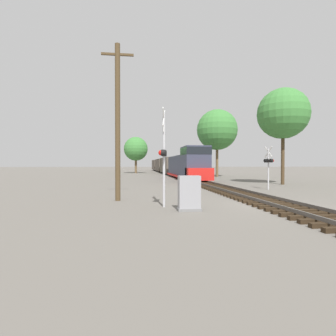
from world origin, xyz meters
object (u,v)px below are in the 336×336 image
at_px(crossing_signal_near, 163,154).
at_px(relay_cabinet, 189,193).
at_px(tree_deep_background, 136,149).
at_px(crossing_signal_far, 269,163).
at_px(tree_far_right, 283,114).
at_px(tree_mid_background, 217,130).
at_px(freight_train, 166,165).
at_px(utility_pole, 118,120).

height_order(crossing_signal_near, relay_cabinet, crossing_signal_near).
bearing_deg(tree_deep_background, crossing_signal_far, -75.35).
bearing_deg(tree_far_right, crossing_signal_far, -130.11).
relative_size(crossing_signal_near, tree_deep_background, 0.56).
height_order(tree_mid_background, tree_deep_background, tree_mid_background).
bearing_deg(tree_far_right, tree_deep_background, 112.21).
relative_size(crossing_signal_far, tree_mid_background, 0.32).
xyz_separation_m(crossing_signal_far, tree_mid_background, (2.39, 21.32, 5.48)).
height_order(freight_train, tree_deep_background, tree_deep_background).
distance_m(freight_train, tree_far_right, 35.91).
height_order(crossing_signal_near, tree_far_right, tree_far_right).
bearing_deg(freight_train, crossing_signal_far, -84.43).
bearing_deg(utility_pole, relay_cabinet, -47.23).
bearing_deg(crossing_signal_far, tree_far_right, -50.88).
relative_size(crossing_signal_near, tree_mid_background, 0.43).
bearing_deg(freight_train, tree_mid_background, -71.02).
bearing_deg(tree_mid_background, crossing_signal_far, -96.41).
relative_size(freight_train, crossing_signal_near, 14.12).
bearing_deg(tree_far_right, relay_cabinet, -132.46).
bearing_deg(utility_pole, tree_deep_background, 88.85).
distance_m(crossing_signal_far, tree_far_right, 8.09).
bearing_deg(tree_deep_background, crossing_signal_near, -88.36).
height_order(crossing_signal_far, relay_cabinet, crossing_signal_far).
bearing_deg(relay_cabinet, tree_mid_background, 70.29).
xyz_separation_m(crossing_signal_far, utility_pole, (-11.75, -5.14, 2.36)).
bearing_deg(crossing_signal_near, tree_far_right, 144.78).
bearing_deg(tree_deep_background, tree_far_right, -67.79).
xyz_separation_m(tree_mid_background, tree_deep_background, (-13.22, 20.07, -2.03)).
bearing_deg(tree_far_right, crossing_signal_near, -137.23).
bearing_deg(tree_deep_background, utility_pole, -91.15).
height_order(relay_cabinet, tree_far_right, tree_far_right).
bearing_deg(relay_cabinet, tree_deep_background, 92.78).
xyz_separation_m(freight_train, tree_far_right, (7.94, -34.61, 5.38)).
xyz_separation_m(utility_pole, tree_deep_background, (0.93, 46.53, 1.10)).
distance_m(crossing_signal_far, utility_pole, 13.05).
bearing_deg(freight_train, utility_pole, -100.05).
relative_size(utility_pole, tree_deep_background, 1.05).
height_order(freight_train, tree_far_right, tree_far_right).
height_order(utility_pole, tree_deep_background, utility_pole).
distance_m(freight_train, tree_deep_background, 8.18).
height_order(relay_cabinet, utility_pole, utility_pole).
height_order(crossing_signal_near, tree_deep_background, tree_deep_background).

